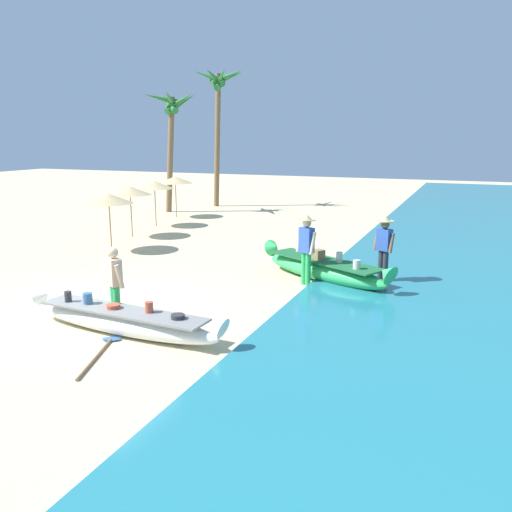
{
  "coord_description": "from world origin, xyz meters",
  "views": [
    {
      "loc": [
        7.22,
        -8.89,
        3.74
      ],
      "look_at": [
        2.44,
        2.74,
        0.9
      ],
      "focal_mm": 37.38,
      "sensor_mm": 36.0,
      "label": 1
    }
  ],
  "objects": [
    {
      "name": "palm_tree_tall_inland",
      "position": [
        -6.69,
        14.18,
        4.67
      ],
      "size": [
        2.43,
        2.89,
        5.92
      ],
      "color": "brown",
      "rests_on": "ground"
    },
    {
      "name": "boat_green_midground",
      "position": [
        3.72,
        4.35,
        0.32
      ],
      "size": [
        4.09,
        2.58,
        0.88
      ],
      "color": "#38B760",
      "rests_on": "ground"
    },
    {
      "name": "person_tourist_customer",
      "position": [
        0.73,
        -0.52,
        0.91
      ],
      "size": [
        0.57,
        0.45,
        1.61
      ],
      "color": "green",
      "rests_on": "ground"
    },
    {
      "name": "ground_plane",
      "position": [
        0.0,
        0.0,
        0.0
      ],
      "size": [
        80.0,
        80.0,
        0.0
      ],
      "primitive_type": "plane",
      "color": "beige"
    },
    {
      "name": "paddle",
      "position": [
        1.34,
        -1.79,
        0.03
      ],
      "size": [
        0.8,
        1.79,
        0.05
      ],
      "color": "#8E6B47",
      "rests_on": "ground"
    },
    {
      "name": "boat_white_foreground",
      "position": [
        1.16,
        -0.88,
        0.27
      ],
      "size": [
        4.57,
        0.93,
        0.75
      ],
      "color": "white",
      "rests_on": "ground"
    },
    {
      "name": "person_vendor_assistant",
      "position": [
        5.19,
        4.61,
        1.03
      ],
      "size": [
        0.58,
        0.44,
        1.78
      ],
      "color": "#333842",
      "rests_on": "ground"
    },
    {
      "name": "parasol_row_1",
      "position": [
        -4.69,
        7.72,
        1.75
      ],
      "size": [
        1.6,
        1.6,
        1.91
      ],
      "color": "#8E6B47",
      "rests_on": "ground"
    },
    {
      "name": "person_vendor_hatted",
      "position": [
        3.38,
        3.81,
        1.05
      ],
      "size": [
        0.59,
        0.45,
        1.82
      ],
      "color": "green",
      "rests_on": "ground"
    },
    {
      "name": "palm_tree_leaning_seaward",
      "position": [
        -5.59,
        17.16,
        5.86
      ],
      "size": [
        2.86,
        2.62,
        7.23
      ],
      "color": "brown",
      "rests_on": "ground"
    },
    {
      "name": "parasol_row_0",
      "position": [
        -3.8,
        5.29,
        1.75
      ],
      "size": [
        1.6,
        1.6,
        1.91
      ],
      "color": "#8E6B47",
      "rests_on": "ground"
    },
    {
      "name": "parasol_row_2",
      "position": [
        -5.19,
        10.15,
        1.75
      ],
      "size": [
        1.6,
        1.6,
        1.91
      ],
      "color": "#8E6B47",
      "rests_on": "ground"
    },
    {
      "name": "parasol_row_3",
      "position": [
        -5.73,
        12.74,
        1.75
      ],
      "size": [
        1.6,
        1.6,
        1.91
      ],
      "color": "#8E6B47",
      "rests_on": "ground"
    }
  ]
}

